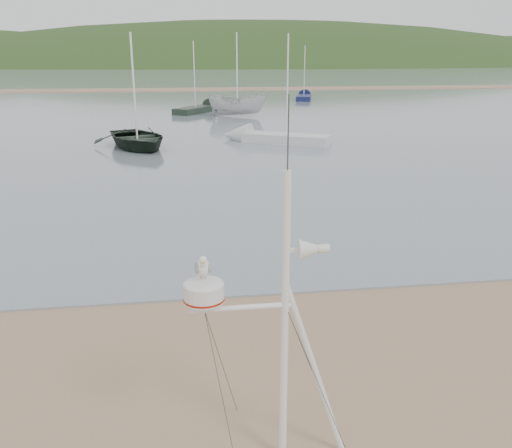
{
  "coord_description": "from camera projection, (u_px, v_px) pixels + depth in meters",
  "views": [
    {
      "loc": [
        1.74,
        -6.22,
        4.86
      ],
      "look_at": [
        2.79,
        1.0,
        2.55
      ],
      "focal_mm": 38.0,
      "sensor_mm": 36.0,
      "label": 1
    }
  ],
  "objects": [
    {
      "name": "sailboat_dark_mid",
      "position": [
        205.0,
        108.0,
        46.63
      ],
      "size": [
        4.81,
        6.01,
        6.25
      ],
      "color": "black",
      "rests_on": "ground"
    },
    {
      "name": "mast_rig",
      "position": [
        280.0,
        386.0,
        6.43
      ],
      "size": [
        1.98,
        2.12,
        4.47
      ],
      "color": "white",
      "rests_on": "ground"
    },
    {
      "name": "sailboat_white_near",
      "position": [
        260.0,
        137.0,
        30.7
      ],
      "size": [
        6.27,
        4.5,
        6.33
      ],
      "color": "silver",
      "rests_on": "ground"
    },
    {
      "name": "ground",
      "position": [
        57.0,
        441.0,
        7.1
      ],
      "size": [
        560.0,
        560.0,
        0.0
      ],
      "primitive_type": "plane",
      "color": "#8C6A50",
      "rests_on": "ground"
    },
    {
      "name": "sailboat_blue_far",
      "position": [
        304.0,
        96.0,
        59.08
      ],
      "size": [
        2.99,
        6.16,
        5.99
      ],
      "color": "#131844",
      "rests_on": "ground"
    },
    {
      "name": "hill_ridge",
      "position": [
        215.0,
        111.0,
        237.28
      ],
      "size": [
        620.0,
        180.0,
        80.0
      ],
      "color": "#1F3616",
      "rests_on": "ground"
    },
    {
      "name": "water",
      "position": [
        168.0,
        73.0,
        131.62
      ],
      "size": [
        560.0,
        256.0,
        0.04
      ],
      "primitive_type": "cube",
      "color": "slate",
      "rests_on": "ground"
    },
    {
      "name": "far_cottages",
      "position": [
        178.0,
        55.0,
        191.21
      ],
      "size": [
        294.4,
        6.3,
        8.0
      ],
      "color": "beige",
      "rests_on": "ground"
    },
    {
      "name": "sandbar",
      "position": [
        163.0,
        90.0,
        73.11
      ],
      "size": [
        560.0,
        7.0,
        0.07
      ],
      "primitive_type": "cube",
      "color": "#8C6A50",
      "rests_on": "water"
    },
    {
      "name": "boat_dark",
      "position": [
        135.0,
        98.0,
        27.8
      ],
      "size": [
        3.86,
        2.41,
        5.22
      ],
      "primitive_type": "imported",
      "rotation": [
        0.0,
        0.0,
        0.39
      ],
      "color": "black",
      "rests_on": "water"
    },
    {
      "name": "boat_white",
      "position": [
        237.0,
        86.0,
        42.27
      ],
      "size": [
        2.16,
        2.13,
        4.6
      ],
      "primitive_type": "imported",
      "rotation": [
        0.0,
        0.0,
        1.31
      ],
      "color": "silver",
      "rests_on": "water"
    }
  ]
}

